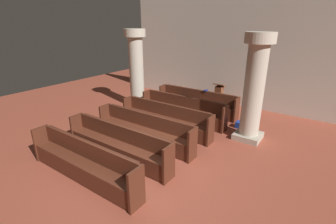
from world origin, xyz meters
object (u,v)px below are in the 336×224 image
pew_row_1 (182,108)px  pillar_aisle_side (254,87)px  pew_row_0 (197,101)px  pew_row_3 (144,128)px  hymn_book (206,90)px  lectern (219,98)px  pew_row_4 (117,142)px  pew_row_5 (83,161)px  pillar_far_side (136,68)px  kneeler_box_blue (241,125)px  pew_row_2 (165,117)px

pew_row_1 → pillar_aisle_side: size_ratio=1.05×
pew_row_0 → pew_row_1: 1.08m
pew_row_3 → hymn_book: size_ratio=16.71×
pillar_aisle_side → lectern: bearing=132.8°
pew_row_4 → hymn_book: bearing=86.4°
pew_row_5 → pew_row_0: bearing=90.0°
pillar_far_side → pew_row_4: bearing=-55.5°
pew_row_4 → lectern: lectern is taller
pew_row_0 → kneeler_box_blue: 2.10m
pew_row_3 → pew_row_4: size_ratio=1.00×
pew_row_1 → pillar_aisle_side: bearing=-1.6°
pillar_far_side → kneeler_box_blue: pillar_far_side is taller
pew_row_2 → hymn_book: size_ratio=16.71×
pew_row_4 → pew_row_5: (0.00, -1.08, 0.00)m
pew_row_4 → lectern: bearing=84.3°
pew_row_5 → lectern: lectern is taller
pew_row_5 → pillar_far_side: (-2.40, 4.57, 1.18)m
pew_row_5 → pillar_aisle_side: (2.45, 4.23, 1.18)m
pew_row_3 → pillar_far_side: 3.61m
pew_row_3 → pillar_aisle_side: 3.43m
pew_row_1 → pillar_far_side: pillar_far_side is taller
pew_row_2 → pillar_aisle_side: size_ratio=1.05×
pew_row_4 → pew_row_5: size_ratio=1.00×
pew_row_1 → lectern: lectern is taller
pillar_aisle_side → kneeler_box_blue: size_ratio=9.40×
pew_row_1 → pew_row_2: bearing=-90.0°
pillar_far_side → kneeler_box_blue: (4.41, 0.32, -1.55)m
pew_row_4 → kneeler_box_blue: bearing=62.3°
pew_row_1 → kneeler_box_blue: pew_row_1 is taller
pew_row_0 → pew_row_4: 4.30m
pew_row_2 → pew_row_1: bearing=90.0°
pew_row_0 → pew_row_4: bearing=-90.0°
pew_row_2 → pillar_far_side: bearing=150.8°
lectern → hymn_book: size_ratio=5.41×
pew_row_1 → pew_row_2: same height
pillar_aisle_side → pew_row_0: bearing=155.0°
pew_row_1 → kneeler_box_blue: bearing=16.5°
pew_row_1 → pillar_far_side: bearing=173.6°
pew_row_0 → kneeler_box_blue: (2.00, -0.48, -0.38)m
pew_row_1 → pew_row_5: 4.30m
pew_row_5 → kneeler_box_blue: 5.30m
pew_row_2 → pew_row_0: bearing=90.0°
pew_row_2 → hymn_book: hymn_book is taller
pew_row_5 → hymn_book: (0.28, 5.57, 0.43)m
pillar_far_side → pew_row_3: bearing=-45.2°
pew_row_2 → pew_row_3: same height
pew_row_0 → hymn_book: size_ratio=16.71×
hymn_book → pillar_far_side: bearing=-159.6°
pew_row_5 → pillar_aisle_side: pillar_aisle_side is taller
pew_row_0 → lectern: bearing=60.8°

